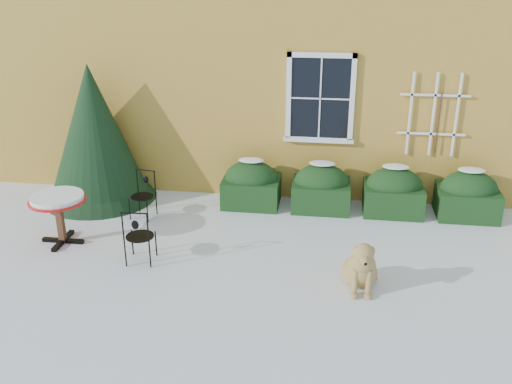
# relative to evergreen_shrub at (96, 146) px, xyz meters

# --- Properties ---
(ground) EXTENTS (80.00, 80.00, 0.00)m
(ground) POSITION_rel_evergreen_shrub_xyz_m (3.24, -2.49, -1.04)
(ground) COLOR white
(ground) RESTS_ON ground
(house) EXTENTS (12.40, 8.40, 6.40)m
(house) POSITION_rel_evergreen_shrub_xyz_m (3.24, 4.51, 2.17)
(house) COLOR gold
(house) RESTS_ON ground
(hedge_row) EXTENTS (4.95, 0.80, 0.91)m
(hedge_row) POSITION_rel_evergreen_shrub_xyz_m (4.89, 0.06, -0.64)
(hedge_row) COLOR black
(hedge_row) RESTS_ON ground
(evergreen_shrub) EXTENTS (2.14, 2.14, 2.59)m
(evergreen_shrub) POSITION_rel_evergreen_shrub_xyz_m (0.00, 0.00, 0.00)
(evergreen_shrub) COLOR black
(evergreen_shrub) RESTS_ON ground
(bistro_table) EXTENTS (0.90, 0.90, 0.83)m
(bistro_table) POSITION_rel_evergreen_shrub_xyz_m (0.11, -1.89, -0.35)
(bistro_table) COLOR black
(bistro_table) RESTS_ON ground
(patio_chair_near) EXTENTS (0.43, 0.43, 0.90)m
(patio_chair_near) POSITION_rel_evergreen_shrub_xyz_m (1.58, -2.35, -0.59)
(patio_chair_near) COLOR black
(patio_chair_near) RESTS_ON ground
(patio_chair_far) EXTENTS (0.43, 0.43, 0.84)m
(patio_chair_far) POSITION_rel_evergreen_shrub_xyz_m (1.11, -0.72, -0.62)
(patio_chair_far) COLOR black
(patio_chair_far) RESTS_ON ground
(dog) EXTENTS (0.56, 0.92, 0.82)m
(dog) POSITION_rel_evergreen_shrub_xyz_m (4.88, -2.67, -0.71)
(dog) COLOR tan
(dog) RESTS_ON ground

